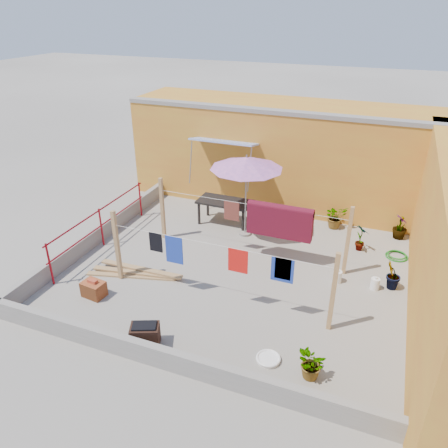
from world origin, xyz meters
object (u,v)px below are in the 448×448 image
at_px(water_jug_a, 375,284).
at_px(water_jug_b, 337,277).
at_px(white_basin, 268,359).
at_px(outdoor_table, 225,203).
at_px(patio_umbrella, 247,164).
at_px(brick_stack, 94,289).
at_px(green_hose, 397,256).
at_px(plant_back_a, 335,217).
at_px(brazier, 145,335).

height_order(water_jug_a, water_jug_b, water_jug_b).
bearing_deg(white_basin, outdoor_table, 119.59).
bearing_deg(patio_umbrella, brick_stack, -118.76).
height_order(outdoor_table, green_hose, outdoor_table).
relative_size(outdoor_table, water_jug_b, 4.79).
xyz_separation_m(white_basin, water_jug_b, (0.80, 3.08, 0.10)).
xyz_separation_m(outdoor_table, plant_back_a, (3.13, 0.96, -0.32)).
bearing_deg(brick_stack, outdoor_table, 72.22).
distance_m(brick_stack, brazier, 2.15).
height_order(brick_stack, plant_back_a, plant_back_a).
bearing_deg(plant_back_a, green_hose, -31.73).
bearing_deg(white_basin, brazier, -168.65).
relative_size(white_basin, green_hose, 0.81).
height_order(white_basin, water_jug_b, water_jug_b).
height_order(outdoor_table, water_jug_b, outdoor_table).
xyz_separation_m(patio_umbrella, water_jug_b, (2.83, -1.47, -1.99)).
height_order(brazier, water_jug_b, brazier).
xyz_separation_m(brick_stack, white_basin, (4.26, -0.49, -0.14)).
bearing_deg(patio_umbrella, outdoor_table, 151.93).
xyz_separation_m(white_basin, water_jug_a, (1.66, 3.11, 0.10)).
bearing_deg(patio_umbrella, brazier, -93.55).
height_order(patio_umbrella, outdoor_table, patio_umbrella).
height_order(water_jug_a, plant_back_a, plant_back_a).
bearing_deg(patio_umbrella, plant_back_a, 30.50).
relative_size(patio_umbrella, plant_back_a, 3.39).
relative_size(water_jug_b, green_hose, 0.58).
bearing_deg(outdoor_table, water_jug_b, -27.55).
bearing_deg(white_basin, brick_stack, 173.39).
xyz_separation_m(brick_stack, green_hose, (6.36, 4.33, -0.15)).
height_order(white_basin, green_hose, green_hose).
bearing_deg(plant_back_a, outdoor_table, -163.01).
xyz_separation_m(outdoor_table, brazier, (0.48, -5.44, -0.43)).
bearing_deg(brick_stack, water_jug_b, 27.09).
relative_size(patio_umbrella, white_basin, 5.10).
xyz_separation_m(white_basin, green_hose, (2.10, 4.82, -0.00)).
relative_size(white_basin, water_jug_a, 1.45).
bearing_deg(water_jug_b, green_hose, 53.29).
bearing_deg(water_jug_b, water_jug_a, 1.93).
height_order(patio_umbrella, plant_back_a, patio_umbrella).
xyz_separation_m(brazier, green_hose, (4.44, 5.29, -0.20)).
bearing_deg(water_jug_b, plant_back_a, 99.87).
relative_size(patio_umbrella, water_jug_a, 7.37).
bearing_deg(white_basin, water_jug_b, 75.45).
bearing_deg(patio_umbrella, white_basin, -65.93).
xyz_separation_m(patio_umbrella, outdoor_table, (-0.79, 0.42, -1.47)).
bearing_deg(plant_back_a, water_jug_b, -80.13).
distance_m(outdoor_table, plant_back_a, 3.29).
bearing_deg(water_jug_b, white_basin, -104.55).
bearing_deg(outdoor_table, white_basin, -60.41).
height_order(outdoor_table, water_jug_a, outdoor_table).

